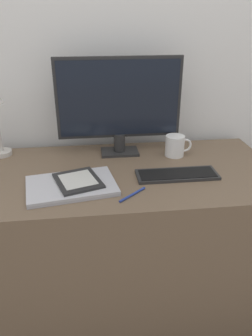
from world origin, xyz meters
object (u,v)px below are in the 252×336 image
at_px(ereader, 78,180).
at_px(laptop, 71,186).
at_px(pen, 132,194).
at_px(monitor, 119,103).
at_px(coffee_mug, 175,146).
at_px(keyboard, 177,174).

bearing_deg(ereader, laptop, -155.74).
relative_size(laptop, ereader, 1.63).
bearing_deg(pen, monitor, 90.86).
height_order(monitor, coffee_mug, monitor).
height_order(ereader, coffee_mug, coffee_mug).
xyz_separation_m(keyboard, ereader, (-0.40, -0.04, 0.02)).
relative_size(monitor, keyboard, 1.68).
xyz_separation_m(laptop, pen, (0.22, -0.08, -0.01)).
relative_size(keyboard, ereader, 1.49).
height_order(keyboard, pen, keyboard).
bearing_deg(pen, laptop, 159.30).
height_order(keyboard, coffee_mug, coffee_mug).
height_order(laptop, ereader, ereader).
xyz_separation_m(ereader, pen, (0.20, -0.10, -0.02)).
relative_size(monitor, coffee_mug, 4.52).
xyz_separation_m(keyboard, pen, (-0.20, -0.13, -0.00)).
relative_size(coffee_mug, pen, 1.13).
relative_size(monitor, ereader, 2.50).
bearing_deg(keyboard, pen, -146.43).
relative_size(ereader, coffee_mug, 1.81).
height_order(monitor, ereader, monitor).
relative_size(laptop, pen, 3.32).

